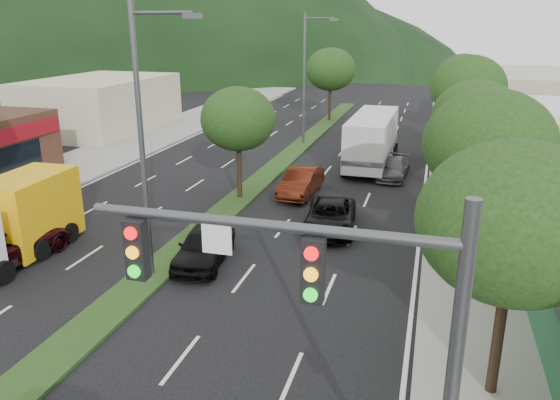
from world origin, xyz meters
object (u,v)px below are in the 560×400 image
(tree_r_d, at_px, (468,87))
(tree_med_near, at_px, (238,119))
(car_queue_a, at_px, (204,245))
(tree_r_a, at_px, (514,223))
(streetlight_near, at_px, (146,133))
(streetlight_mid, at_px, (307,73))
(tree_r_b, at_px, (489,144))
(car_queue_b, at_px, (393,168))
(car_queue_c, at_px, (301,182))
(tree_med_far, at_px, (331,69))
(suv_maroon, at_px, (7,244))
(tree_r_e, at_px, (463,78))
(tree_r_c, at_px, (476,117))
(box_truck, at_px, (18,220))
(motorhome, at_px, (372,139))
(traffic_signal, at_px, (352,333))
(car_queue_d, at_px, (330,216))

(tree_r_d, xyz_separation_m, tree_med_near, (-12.00, -12.00, -0.75))
(car_queue_a, bearing_deg, tree_r_a, -34.82)
(streetlight_near, xyz_separation_m, streetlight_mid, (0.00, 25.00, 0.00))
(tree_r_b, height_order, streetlight_mid, streetlight_mid)
(car_queue_b, bearing_deg, tree_med_near, -135.85)
(tree_med_near, relative_size, car_queue_c, 1.30)
(tree_med_far, bearing_deg, tree_med_near, -90.00)
(suv_maroon, xyz_separation_m, car_queue_a, (7.71, 2.10, -0.01))
(car_queue_c, bearing_deg, tree_r_d, 51.75)
(streetlight_near, relative_size, car_queue_c, 2.17)
(tree_r_b, relative_size, tree_med_far, 1.00)
(tree_r_d, height_order, car_queue_c, tree_r_d)
(tree_r_d, bearing_deg, tree_r_a, -90.00)
(tree_r_d, relative_size, car_queue_b, 1.69)
(tree_r_a, bearing_deg, suv_maroon, 169.01)
(tree_r_e, bearing_deg, tree_r_a, -90.00)
(car_queue_b, bearing_deg, tree_r_e, 78.35)
(suv_maroon, height_order, car_queue_b, suv_maroon)
(tree_r_d, height_order, streetlight_mid, streetlight_mid)
(tree_r_a, xyz_separation_m, tree_r_c, (0.00, 16.00, -0.07))
(tree_r_b, xyz_separation_m, box_truck, (-18.18, -3.70, -3.51))
(motorhome, bearing_deg, traffic_signal, -83.40)
(tree_r_d, bearing_deg, tree_r_e, 90.00)
(tree_r_c, height_order, streetlight_mid, streetlight_mid)
(car_queue_c, distance_m, box_truck, 14.65)
(traffic_signal, height_order, box_truck, traffic_signal)
(tree_r_a, xyz_separation_m, car_queue_c, (-8.93, 15.64, -4.06))
(tree_r_d, height_order, car_queue_b, tree_r_d)
(box_truck, bearing_deg, car_queue_c, -131.47)
(tree_med_far, height_order, car_queue_a, tree_med_far)
(tree_r_b, bearing_deg, tree_med_far, 110.56)
(tree_r_d, relative_size, tree_med_far, 1.03)
(tree_r_d, relative_size, car_queue_c, 1.55)
(streetlight_mid, xyz_separation_m, car_queue_b, (7.58, -8.36, -4.97))
(tree_r_b, xyz_separation_m, tree_r_c, (0.00, 8.00, -0.29))
(tree_r_a, bearing_deg, car_queue_a, 151.76)
(streetlight_mid, xyz_separation_m, suv_maroon, (-6.42, -25.46, -4.82))
(tree_r_c, relative_size, tree_med_far, 0.93)
(tree_r_d, bearing_deg, tree_med_near, -135.00)
(tree_med_near, height_order, car_queue_c, tree_med_near)
(car_queue_a, xyz_separation_m, car_queue_d, (4.20, 5.00, -0.08))
(car_queue_a, bearing_deg, car_queue_b, 60.69)
(tree_med_far, height_order, box_truck, tree_med_far)
(car_queue_b, relative_size, motorhome, 0.47)
(streetlight_near, relative_size, streetlight_mid, 1.00)
(suv_maroon, distance_m, car_queue_c, 15.25)
(tree_med_near, distance_m, tree_med_far, 26.01)
(car_queue_b, bearing_deg, tree_r_d, 55.52)
(tree_r_c, bearing_deg, tree_r_e, 90.00)
(traffic_signal, height_order, streetlight_near, streetlight_near)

